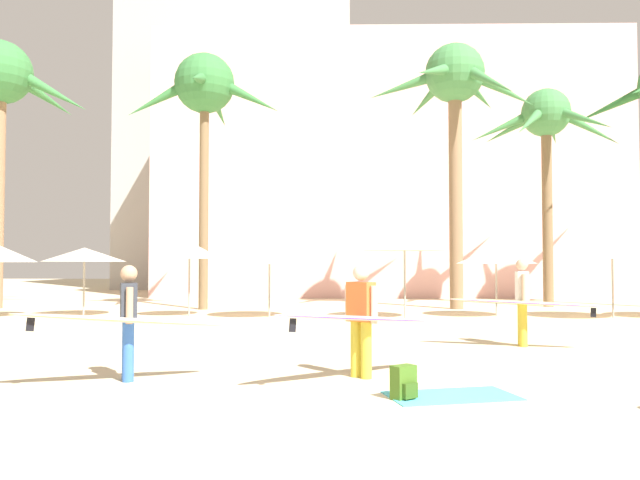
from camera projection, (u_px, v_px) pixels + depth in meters
ground at (374, 438)px, 5.95m from camera, size 120.00×120.00×0.00m
hotel_pink at (383, 176)px, 34.97m from camera, size 23.60×10.76×13.30m
hotel_tower_gray at (242, 102)px, 43.86m from camera, size 15.16×9.73×26.39m
palm_tree_far_left at (205, 93)px, 22.71m from camera, size 5.86×6.13×9.46m
palm_tree_center at (455, 91)px, 22.98m from camera, size 6.40×5.93×9.91m
palm_tree_far_right at (545, 127)px, 24.21m from camera, size 5.80×5.41×8.57m
cafe_umbrella_0 at (405, 244)px, 18.84m from camera, size 2.50×2.50×2.46m
cafe_umbrella_2 at (496, 256)px, 19.50m from camera, size 2.48×2.48×2.18m
cafe_umbrella_3 at (84, 255)px, 19.62m from camera, size 2.60×2.60×2.18m
cafe_umbrella_4 at (269, 255)px, 19.30m from camera, size 2.49×2.49×2.21m
cafe_umbrella_5 at (612, 253)px, 18.89m from camera, size 2.80×2.80×2.20m
cafe_umbrella_6 at (189, 250)px, 19.63m from camera, size 2.03×2.03×2.38m
beach_towel at (452, 396)px, 7.79m from camera, size 1.77×1.22×0.01m
backpack at (404, 383)px, 7.61m from camera, size 0.35×0.35×0.42m
person_far_right at (361, 317)px, 8.95m from camera, size 2.59×2.19×1.67m
person_mid_right at (524, 300)px, 12.41m from camera, size 3.03×1.19×1.78m
person_far_left at (125, 318)px, 8.72m from camera, size 2.78×1.48×1.66m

